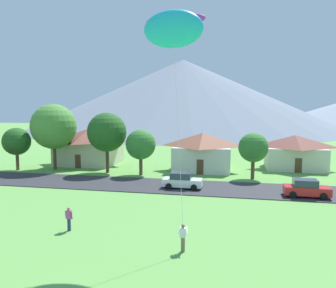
{
  "coord_description": "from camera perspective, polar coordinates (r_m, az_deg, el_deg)",
  "views": [
    {
      "loc": [
        6.95,
        -8.57,
        8.28
      ],
      "look_at": [
        1.1,
        19.59,
        5.35
      ],
      "focal_mm": 34.16,
      "sensor_mm": 36.0,
      "label": 1
    }
  ],
  "objects": [
    {
      "name": "house_leftmost",
      "position": [
        45.3,
        6.18,
        -1.24
      ],
      "size": [
        8.43,
        6.99,
        5.31
      ],
      "color": "silver",
      "rests_on": "ground"
    },
    {
      "name": "kite_flyer_with_kite",
      "position": [
        21.58,
        0.98,
        19.68
      ],
      "size": [
        4.02,
        3.72,
        14.77
      ],
      "color": "#70604C",
      "rests_on": "ground"
    },
    {
      "name": "tree_near_left",
      "position": [
        48.13,
        -19.72,
        2.94
      ],
      "size": [
        6.38,
        6.38,
        9.36
      ],
      "color": "#4C3823",
      "rests_on": "ground"
    },
    {
      "name": "road_strip",
      "position": [
        35.77,
        0.22,
        -7.51
      ],
      "size": [
        160.0,
        7.02,
        0.08
      ],
      "primitive_type": "cube",
      "color": "#2D2D33",
      "rests_on": "ground"
    },
    {
      "name": "house_left_center",
      "position": [
        49.67,
        21.66,
        -1.24
      ],
      "size": [
        8.61,
        6.7,
        4.91
      ],
      "color": "beige",
      "rests_on": "ground"
    },
    {
      "name": "parked_car_red_mid_west",
      "position": [
        33.95,
        23.43,
        -7.29
      ],
      "size": [
        4.24,
        2.16,
        1.68
      ],
      "color": "red",
      "rests_on": "road_strip"
    },
    {
      "name": "watcher_person",
      "position": [
        23.81,
        -17.26,
        -12.57
      ],
      "size": [
        0.56,
        0.24,
        1.68
      ],
      "color": "navy",
      "rests_on": "ground"
    },
    {
      "name": "tree_far_right",
      "position": [
        40.4,
        14.98,
        -0.64
      ],
      "size": [
        3.62,
        3.62,
        5.72
      ],
      "color": "brown",
      "rests_on": "ground"
    },
    {
      "name": "parked_car_white_west_end",
      "position": [
        34.68,
        2.54,
        -6.54
      ],
      "size": [
        4.22,
        2.12,
        1.68
      ],
      "color": "white",
      "rests_on": "road_strip"
    },
    {
      "name": "mountain_far_west_ridge",
      "position": [
        145.14,
        2.7,
        8.7
      ],
      "size": [
        136.92,
        136.92,
        31.27
      ],
      "primitive_type": "cone",
      "color": "slate",
      "rests_on": "ground"
    },
    {
      "name": "house_right_center",
      "position": [
        52.0,
        -13.89,
        -0.32
      ],
      "size": [
        9.49,
        8.24,
        5.58
      ],
      "color": "beige",
      "rests_on": "ground"
    },
    {
      "name": "tree_near_right",
      "position": [
        41.67,
        -4.9,
        -0.12
      ],
      "size": [
        3.91,
        3.91,
        5.97
      ],
      "color": "brown",
      "rests_on": "ground"
    },
    {
      "name": "tree_left_of_center",
      "position": [
        49.72,
        -25.41,
        0.39
      ],
      "size": [
        3.85,
        3.85,
        6.03
      ],
      "color": "brown",
      "rests_on": "ground"
    },
    {
      "name": "tree_center",
      "position": [
        43.85,
        -10.85,
        2.06
      ],
      "size": [
        5.29,
        5.29,
        8.16
      ],
      "color": "#4C3823",
      "rests_on": "ground"
    }
  ]
}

